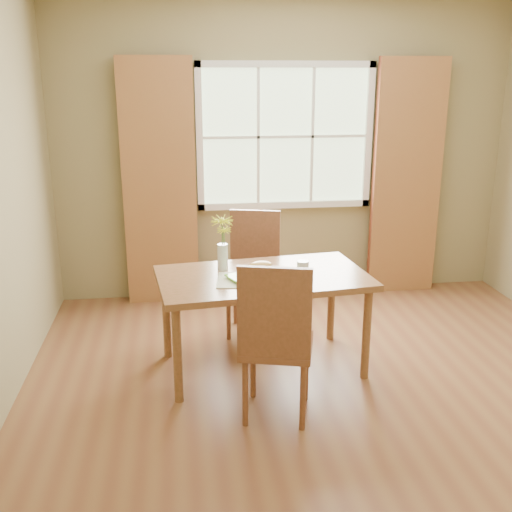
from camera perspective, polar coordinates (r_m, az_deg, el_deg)
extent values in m
cube|color=brown|center=(4.25, 7.05, -12.19)|extent=(4.20, 3.80, 0.02)
cube|color=#897C52|center=(5.62, 2.70, 9.81)|extent=(4.20, 0.02, 2.70)
cube|color=#897C52|center=(2.06, 21.65, -4.16)|extent=(4.20, 0.02, 2.70)
cube|color=#ACC695|center=(5.57, 2.78, 11.30)|extent=(1.50, 0.02, 1.20)
cube|color=white|center=(5.52, 2.93, 17.79)|extent=(1.62, 0.04, 0.06)
cube|color=white|center=(5.64, 2.74, 4.89)|extent=(1.62, 0.04, 0.06)
cube|color=white|center=(5.46, -5.40, 11.13)|extent=(0.06, 0.04, 1.32)
cube|color=white|center=(5.74, 10.67, 11.19)|extent=(0.06, 0.04, 1.32)
cube|color=white|center=(5.55, 2.82, 11.27)|extent=(1.50, 0.03, 0.02)
cube|color=maroon|center=(5.45, -9.18, 6.72)|extent=(0.65, 0.08, 2.20)
cube|color=maroon|center=(5.85, 14.15, 7.12)|extent=(0.65, 0.08, 2.20)
cube|color=brown|center=(4.18, 0.66, -2.11)|extent=(1.53, 0.98, 0.05)
cylinder|color=brown|center=(3.90, -7.49, -9.34)|extent=(0.06, 0.06, 0.66)
cylinder|color=brown|center=(4.23, 10.48, -7.34)|extent=(0.06, 0.06, 0.66)
cylinder|color=brown|center=(4.51, -8.53, -5.64)|extent=(0.06, 0.06, 0.66)
cylinder|color=brown|center=(4.79, 7.19, -4.19)|extent=(0.06, 0.06, 0.66)
cube|color=brown|center=(3.70, 2.02, -8.56)|extent=(0.52, 0.52, 0.04)
cube|color=brown|center=(3.40, 1.75, -5.48)|extent=(0.42, 0.15, 0.55)
cylinder|color=brown|center=(3.68, -1.04, -12.92)|extent=(0.04, 0.04, 0.44)
cylinder|color=brown|center=(3.65, 4.48, -13.24)|extent=(0.04, 0.04, 0.44)
cylinder|color=brown|center=(3.98, -0.28, -10.46)|extent=(0.04, 0.04, 0.44)
cylinder|color=brown|center=(3.95, 4.77, -10.73)|extent=(0.04, 0.04, 0.44)
cube|color=brown|center=(4.84, -0.38, -2.45)|extent=(0.50, 0.50, 0.04)
cube|color=brown|center=(4.93, -0.09, 1.38)|extent=(0.41, 0.14, 0.53)
cylinder|color=brown|center=(4.79, -2.63, -5.61)|extent=(0.04, 0.04, 0.42)
cylinder|color=brown|center=(4.75, 1.34, -5.81)|extent=(0.04, 0.04, 0.42)
cylinder|color=brown|center=(5.10, -1.98, -4.18)|extent=(0.04, 0.04, 0.42)
cylinder|color=brown|center=(5.06, 1.75, -4.36)|extent=(0.04, 0.04, 0.42)
cube|color=silver|center=(4.06, -0.53, -2.30)|extent=(0.49, 0.39, 0.01)
cube|color=#6EC631|center=(4.06, -0.62, -2.19)|extent=(0.33, 0.33, 0.01)
ellipsoid|color=gold|center=(4.05, 0.40, -1.80)|extent=(0.17, 0.13, 0.04)
ellipsoid|color=#4C8C2D|center=(4.04, 1.05, -1.68)|extent=(0.09, 0.06, 0.01)
cylinder|color=red|center=(4.04, 0.34, -1.37)|extent=(0.08, 0.08, 0.01)
cylinder|color=red|center=(4.05, 0.73, -1.23)|extent=(0.08, 0.08, 0.01)
ellipsoid|color=gold|center=(4.03, 0.45, -0.86)|extent=(0.17, 0.13, 0.05)
cylinder|color=silver|center=(4.11, 4.48, -1.29)|extent=(0.08, 0.08, 0.12)
cylinder|color=silver|center=(4.11, 4.47, -1.43)|extent=(0.07, 0.07, 0.10)
cylinder|color=silver|center=(4.26, -3.20, -0.10)|extent=(0.08, 0.08, 0.19)
cylinder|color=silver|center=(4.27, -3.19, -0.71)|extent=(0.07, 0.07, 0.09)
cylinder|color=#3D7028|center=(4.24, -3.21, 0.99)|extent=(0.01, 0.01, 0.36)
cylinder|color=#3D7028|center=(4.24, -3.03, 0.55)|extent=(0.01, 0.01, 0.30)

